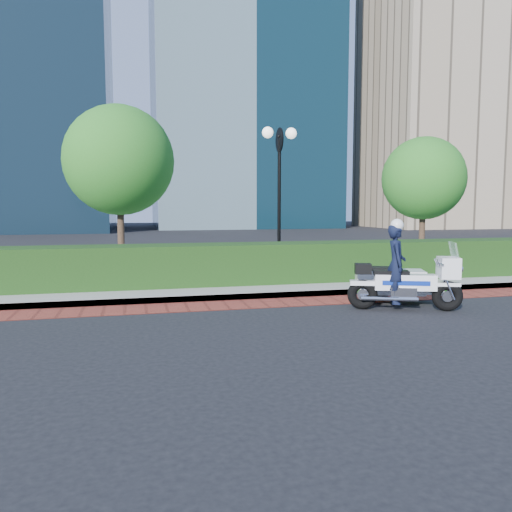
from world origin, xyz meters
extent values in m
plane|color=black|center=(0.00, 0.00, 0.00)|extent=(120.00, 120.00, 0.00)
cube|color=maroon|center=(0.00, 1.50, 0.01)|extent=(60.00, 1.00, 0.01)
cube|color=gray|center=(0.00, 6.00, 0.07)|extent=(60.00, 8.00, 0.15)
cube|color=black|center=(0.00, 3.60, 0.65)|extent=(18.00, 1.20, 1.00)
cylinder|color=black|center=(1.00, 5.20, 0.30)|extent=(0.30, 0.30, 0.30)
cylinder|color=black|center=(1.00, 5.20, 2.15)|extent=(0.10, 0.10, 3.70)
cylinder|color=black|center=(1.00, 5.20, 4.00)|extent=(0.04, 0.70, 0.70)
sphere|color=white|center=(0.65, 5.20, 4.20)|extent=(0.32, 0.32, 0.32)
sphere|color=white|center=(1.35, 5.20, 4.20)|extent=(0.32, 0.32, 0.32)
cylinder|color=#332319|center=(-3.50, 6.50, 1.23)|extent=(0.20, 0.20, 2.17)
sphere|color=#1F6218|center=(-3.50, 6.50, 3.44)|extent=(3.20, 3.20, 3.20)
cylinder|color=#332319|center=(6.50, 6.50, 1.11)|extent=(0.20, 0.20, 1.92)
sphere|color=#1F6218|center=(6.50, 6.50, 3.05)|extent=(2.80, 2.80, 2.80)
cube|color=black|center=(8.00, 44.00, 23.00)|extent=(18.00, 15.00, 46.00)
cube|color=gray|center=(28.00, 38.00, 14.00)|extent=(14.00, 12.00, 28.00)
torus|color=black|center=(1.38, 0.44, 0.31)|extent=(0.64, 0.39, 0.61)
torus|color=black|center=(2.95, -0.14, 0.31)|extent=(0.64, 0.39, 0.61)
cube|color=silver|center=(2.17, 0.15, 0.57)|extent=(1.23, 0.70, 0.32)
cube|color=silver|center=(2.12, 0.17, 0.35)|extent=(0.61, 0.53, 0.26)
cube|color=silver|center=(2.95, -0.14, 0.88)|extent=(0.53, 0.61, 0.42)
cube|color=silver|center=(3.03, -0.17, 1.21)|extent=(0.27, 0.47, 0.37)
cube|color=black|center=(1.90, 0.25, 0.76)|extent=(0.75, 0.50, 0.09)
cube|color=black|center=(1.38, 0.44, 0.83)|extent=(0.41, 0.39, 0.20)
cube|color=silver|center=(2.27, 0.96, 0.46)|extent=(1.57, 1.11, 0.51)
cube|color=black|center=(2.18, 0.99, 0.74)|extent=(0.77, 0.66, 0.07)
torus|color=black|center=(2.34, 1.41, 0.23)|extent=(0.49, 0.30, 0.46)
imported|color=black|center=(1.99, 0.22, 0.94)|extent=(0.56, 0.68, 1.60)
sphere|color=white|center=(1.99, 0.22, 1.72)|extent=(0.26, 0.26, 0.26)
camera|label=1|loc=(-3.11, -8.79, 2.08)|focal=35.00mm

